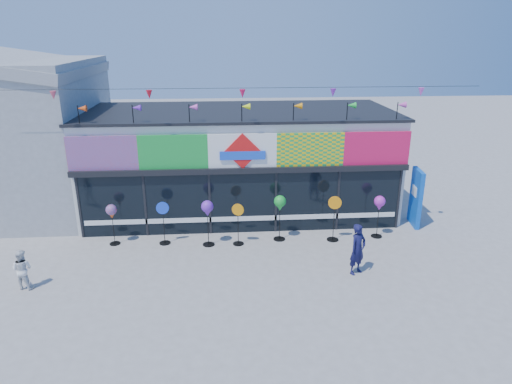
{
  "coord_description": "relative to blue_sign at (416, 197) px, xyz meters",
  "views": [
    {
      "loc": [
        -0.69,
        -12.07,
        7.0
      ],
      "look_at": [
        0.37,
        2.0,
        2.06
      ],
      "focal_mm": 32.0,
      "sensor_mm": 36.0,
      "label": 1
    }
  ],
  "objects": [
    {
      "name": "kite_shop",
      "position": [
        -6.57,
        2.3,
        0.95
      ],
      "size": [
        16.0,
        5.7,
        5.31
      ],
      "color": "silver",
      "rests_on": "ground"
    },
    {
      "name": "spinner_4",
      "position": [
        -5.32,
        -0.97,
        0.23
      ],
      "size": [
        0.42,
        0.42,
        1.67
      ],
      "color": "black",
      "rests_on": "ground"
    },
    {
      "name": "spinner_3",
      "position": [
        -6.79,
        -1.24,
        -0.3
      ],
      "size": [
        0.41,
        0.38,
        1.5
      ],
      "color": "black",
      "rests_on": "ground"
    },
    {
      "name": "spinner_6",
      "position": [
        -1.77,
        -1.0,
        0.15
      ],
      "size": [
        0.4,
        0.4,
        1.57
      ],
      "color": "black",
      "rests_on": "ground"
    },
    {
      "name": "child",
      "position": [
        -13.07,
        -3.67,
        -0.5
      ],
      "size": [
        0.64,
        0.45,
        1.21
      ],
      "primitive_type": "imported",
      "rotation": [
        0.0,
        0.0,
        2.93
      ],
      "color": "silver",
      "rests_on": "ground"
    },
    {
      "name": "spinner_1",
      "position": [
        -9.36,
        -0.99,
        -0.28
      ],
      "size": [
        0.44,
        0.39,
        1.55
      ],
      "color": "black",
      "rests_on": "ground"
    },
    {
      "name": "ground",
      "position": [
        -6.57,
        -3.64,
        -1.1
      ],
      "size": [
        80.0,
        80.0,
        0.0
      ],
      "primitive_type": "plane",
      "color": "gray",
      "rests_on": "ground"
    },
    {
      "name": "spinner_0",
      "position": [
        -11.11,
        -0.9,
        0.08
      ],
      "size": [
        0.37,
        0.37,
        1.47
      ],
      "color": "black",
      "rests_on": "ground"
    },
    {
      "name": "spinner_5",
      "position": [
        -3.42,
        -1.16,
        -0.23
      ],
      "size": [
        0.46,
        0.42,
        1.65
      ],
      "color": "black",
      "rests_on": "ground"
    },
    {
      "name": "blue_sign",
      "position": [
        0.0,
        0.0,
        0.0
      ],
      "size": [
        0.28,
        1.11,
        2.19
      ],
      "rotation": [
        0.0,
        0.0,
        -0.11
      ],
      "color": "blue",
      "rests_on": "ground"
    },
    {
      "name": "spinner_2",
      "position": [
        -7.83,
        -1.23,
        0.22
      ],
      "size": [
        0.42,
        0.42,
        1.64
      ],
      "color": "black",
      "rests_on": "ground"
    },
    {
      "name": "adult_man",
      "position": [
        -3.25,
        -3.54,
        -0.3
      ],
      "size": [
        0.7,
        0.64,
        1.61
      ],
      "primitive_type": "imported",
      "rotation": [
        0.0,
        0.0,
        0.58
      ],
      "color": "#13133C",
      "rests_on": "ground"
    }
  ]
}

